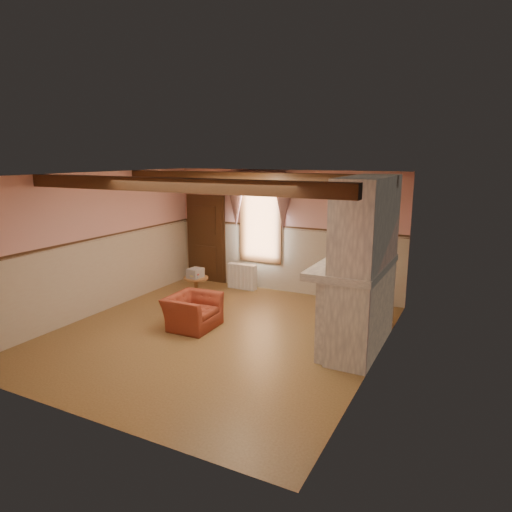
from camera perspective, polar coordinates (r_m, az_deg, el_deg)
The scene contains 26 objects.
floor at distance 8.27m, azimuth -4.92°, elevation -9.68°, with size 5.50×6.00×0.01m, color brown.
ceiling at distance 7.67m, azimuth -5.31°, elevation 10.09°, with size 5.50×6.00×0.01m, color silver.
wall_back at distance 10.47m, azimuth 3.61°, elevation 3.03°, with size 5.50×0.02×2.80m, color #D89A96.
wall_front at distance 5.63m, azimuth -21.55°, elevation -6.13°, with size 5.50×0.02×2.80m, color #D89A96.
wall_left at distance 9.57m, azimuth -19.24°, elevation 1.46°, with size 0.02×6.00×2.80m, color #D89A96.
wall_right at distance 6.84m, azimuth 14.88°, elevation -2.44°, with size 0.02×6.00×2.80m, color #D89A96.
wainscot at distance 8.01m, azimuth -5.02°, elevation -4.71°, with size 5.50×6.00×1.50m, color #C1B49C, non-canonical shape.
chair_rail at distance 7.83m, azimuth -5.12°, elevation 0.54°, with size 5.50×6.00×0.08m, color black, non-canonical shape.
firebox at distance 7.85m, azimuth 10.04°, elevation -7.55°, with size 0.20×0.95×0.90m, color black.
armchair at distance 8.53m, azimuth -7.94°, elevation -6.87°, with size 0.94×0.82×0.61m, color maroon.
side_table at distance 9.97m, azimuth -7.48°, elevation -4.16°, with size 0.53×0.53×0.55m, color brown.
book_stack at distance 9.85m, azimuth -7.60°, elevation -2.12°, with size 0.26×0.32×0.20m, color #B7AD8C.
radiator at distance 10.84m, azimuth -1.75°, elevation -2.56°, with size 0.70×0.18×0.60m, color silver.
bowl at distance 7.32m, azimuth 11.74°, elevation -0.79°, with size 0.36×0.36×0.09m, color brown.
mantel_clock at distance 8.25m, azimuth 13.58°, elevation 1.00°, with size 0.14×0.24×0.20m, color black.
oil_lamp at distance 7.82m, azimuth 12.83°, elevation 0.71°, with size 0.11×0.11×0.28m, color #B97634.
candle_red at distance 6.98m, azimuth 10.96°, elevation -1.11°, with size 0.06×0.06×0.16m, color maroon.
jar_yellow at distance 7.14m, azimuth 11.33°, elevation -0.98°, with size 0.06×0.06×0.12m, color gold.
fireplace at distance 7.47m, azimuth 13.43°, elevation -1.11°, with size 0.85×2.00×2.80m, color gray.
mantel at distance 7.53m, azimuth 12.09°, elevation -1.26°, with size 1.05×2.05×0.12m, color gray.
overmantel_mirror at distance 7.46m, azimuth 10.92°, elevation 3.44°, with size 0.06×1.44×1.04m, color silver.
door at distance 11.45m, azimuth -6.23°, elevation 2.02°, with size 1.10×0.10×2.10m, color black.
window at distance 10.65m, azimuth 0.59°, elevation 4.58°, with size 1.06×0.08×2.02m, color white.
window_drapes at distance 10.50m, azimuth 0.38°, elevation 7.76°, with size 1.30×0.14×1.40m, color gray.
ceiling_beam_front at distance 6.69m, azimuth -10.82°, elevation 8.73°, with size 5.50×0.18×0.20m, color black.
ceiling_beam_back at distance 8.71m, azimuth -1.04°, elevation 9.76°, with size 5.50×0.18×0.20m, color black.
Camera 1 is at (4.07, -6.49, 3.11)m, focal length 32.00 mm.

